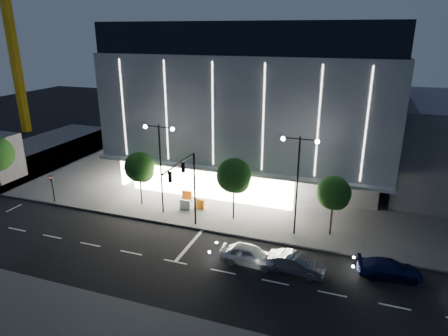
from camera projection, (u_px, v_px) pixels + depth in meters
ground at (162, 248)px, 33.27m from camera, size 160.00×160.00×0.00m
sidewalk_museum at (281, 166)px, 53.02m from camera, size 70.00×40.00×0.15m
museum at (265, 98)px, 49.15m from camera, size 30.00×25.80×18.00m
traffic_mast at (187, 180)px, 34.28m from camera, size 0.33×5.89×7.07m
street_lamp_west at (160, 156)px, 37.62m from camera, size 3.16×0.36×9.00m
street_lamp_east at (298, 172)px, 33.49m from camera, size 3.16×0.36×9.00m
ped_signal_far at (53, 186)px, 41.42m from camera, size 0.22×0.24×3.00m
tower_crane at (12, 9)px, 64.47m from camera, size 32.00×2.00×28.50m
tree_left at (140, 169)px, 40.10m from camera, size 3.02×3.02×5.72m
tree_mid at (234, 177)px, 36.83m from camera, size 3.25×3.25×6.15m
tree_right at (334, 195)px, 34.12m from camera, size 2.91×2.91×5.51m
car_lead at (249, 255)px, 30.83m from camera, size 4.63×1.91×1.57m
car_second at (296, 263)px, 29.79m from camera, size 4.46×1.87×1.43m
car_third at (390, 269)px, 29.21m from camera, size 4.78×2.46×1.33m
barrier_a at (187, 195)px, 42.27m from camera, size 1.11×0.29×1.00m
barrier_b at (185, 205)px, 40.00m from camera, size 1.11×0.28×1.00m
barrier_c at (200, 204)px, 40.20m from camera, size 1.13×0.53×1.00m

